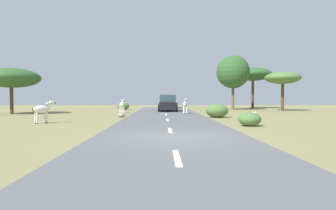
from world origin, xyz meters
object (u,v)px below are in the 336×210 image
object	(u,v)px
bush_3	(250,119)
zebra_2	(122,105)
rock_1	(255,113)
car_1	(167,104)
tree_0	(11,78)
rock_0	(121,115)
bush_0	(217,111)
car_0	(170,102)
bush_2	(123,106)
tree_1	(283,78)
zebra_1	(43,110)
zebra_0	(185,105)
tree_2	(233,72)
tree_3	(253,74)

from	to	relation	value
bush_3	zebra_2	bearing A→B (deg)	123.64
rock_1	car_1	bearing A→B (deg)	146.47
tree_0	rock_0	size ratio (longest dim) A/B	9.25
zebra_2	rock_1	distance (m)	12.41
bush_0	bush_3	distance (m)	6.65
tree_0	car_0	bearing A→B (deg)	42.61
bush_2	rock_1	xyz separation A→B (m)	(13.11, -9.88, -0.32)
bush_0	tree_0	bearing A→B (deg)	164.36
tree_1	bush_2	size ratio (longest dim) A/B	2.96
tree_1	rock_0	distance (m)	19.73
zebra_1	bush_2	xyz separation A→B (m)	(2.32, 18.65, -0.37)
bush_0	rock_0	size ratio (longest dim) A/B	3.10
zebra_2	car_1	world-z (taller)	car_1
tree_1	bush_3	xyz separation A→B (m)	(-8.82, -16.99, -3.31)
zebra_1	car_1	xyz separation A→B (m)	(7.64, 13.94, 0.03)
bush_3	zebra_0	bearing A→B (deg)	103.17
car_0	rock_1	size ratio (longest dim) A/B	9.74
rock_0	rock_1	size ratio (longest dim) A/B	1.22
car_0	bush_0	size ratio (longest dim) A/B	2.58
car_0	rock_0	size ratio (longest dim) A/B	8.01
tree_1	bush_0	bearing A→B (deg)	-131.97
tree_2	rock_0	distance (m)	18.15
zebra_0	tree_0	size ratio (longest dim) A/B	0.29
zebra_1	rock_0	xyz separation A→B (m)	(3.96, 4.96, -0.63)
tree_3	rock_1	bearing A→B (deg)	-106.58
car_0	rock_0	distance (m)	18.99
zebra_0	car_0	size ratio (longest dim) A/B	0.33
bush_0	rock_1	distance (m)	5.87
zebra_1	rock_1	xyz separation A→B (m)	(15.43, 8.77, -0.69)
zebra_1	tree_1	world-z (taller)	tree_1
zebra_1	bush_3	bearing A→B (deg)	31.99
tree_0	tree_2	world-z (taller)	tree_2
zebra_2	bush_2	world-z (taller)	zebra_2
car_1	tree_1	size ratio (longest dim) A/B	1.00
car_0	tree_0	bearing A→B (deg)	44.94
car_1	tree_0	world-z (taller)	tree_0
tree_0	tree_3	xyz separation A→B (m)	(26.30, 13.00, 1.37)
bush_0	bush_2	distance (m)	16.55
zebra_2	bush_2	distance (m)	7.87
tree_2	zebra_1	bearing A→B (deg)	-130.97
car_0	tree_0	size ratio (longest dim) A/B	0.87
tree_0	car_1	bearing A→B (deg)	16.34
zebra_2	tree_1	world-z (taller)	tree_1
rock_1	zebra_2	bearing A→B (deg)	170.36
car_1	bush_2	xyz separation A→B (m)	(-5.32, 4.71, -0.40)
zebra_0	rock_0	world-z (taller)	zebra_0
car_0	bush_3	world-z (taller)	car_0
tree_2	tree_3	size ratio (longest dim) A/B	1.18
car_1	rock_1	bearing A→B (deg)	-34.28
zebra_0	bush_3	size ratio (longest dim) A/B	1.21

